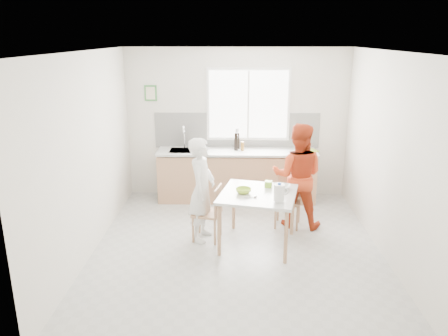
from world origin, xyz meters
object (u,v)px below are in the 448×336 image
(dining_table, at_px, (258,198))
(chair_left, at_px, (211,211))
(person_white, at_px, (202,190))
(wine_bottle_b, at_px, (238,141))
(wine_bottle_a, at_px, (236,142))
(milk_jug, at_px, (279,192))
(person_red, at_px, (297,176))
(bowl_green, at_px, (244,191))
(bowl_white, at_px, (282,187))
(chair_far, at_px, (288,197))

(dining_table, height_order, chair_left, chair_left)
(person_white, height_order, wine_bottle_b, person_white)
(wine_bottle_a, bearing_deg, milk_jug, -75.55)
(person_white, xyz_separation_m, person_red, (1.44, 0.51, 0.06))
(chair_left, xyz_separation_m, bowl_green, (0.47, -0.15, 0.37))
(bowl_green, xyz_separation_m, milk_jug, (0.46, -0.34, 0.10))
(bowl_green, distance_m, bowl_white, 0.58)
(bowl_green, height_order, milk_jug, milk_jug)
(milk_jug, xyz_separation_m, wine_bottle_b, (-0.53, 2.29, 0.15))
(dining_table, distance_m, wine_bottle_b, 2.01)
(milk_jug, bearing_deg, wine_bottle_b, 115.51)
(wine_bottle_b, bearing_deg, person_red, -54.14)
(chair_far, bearing_deg, wine_bottle_b, 135.22)
(person_red, xyz_separation_m, bowl_green, (-0.84, -0.70, 0.00))
(chair_far, height_order, wine_bottle_b, wine_bottle_b)
(chair_left, bearing_deg, person_red, 124.95)
(milk_jug, bearing_deg, bowl_green, 156.37)
(person_red, relative_size, bowl_green, 7.57)
(bowl_white, bearing_deg, milk_jug, -99.91)
(dining_table, relative_size, bowl_white, 5.14)
(person_red, height_order, wine_bottle_b, person_red)
(dining_table, bearing_deg, person_white, 167.53)
(chair_far, distance_m, wine_bottle_b, 1.59)
(chair_far, bearing_deg, milk_jug, -91.38)
(dining_table, distance_m, milk_jug, 0.48)
(dining_table, height_order, chair_far, chair_far)
(person_white, bearing_deg, bowl_white, -77.41)
(chair_left, xyz_separation_m, wine_bottle_b, (0.40, 1.80, 0.62))
(person_white, bearing_deg, dining_table, -90.00)
(person_red, distance_m, bowl_white, 0.59)
(bowl_white, bearing_deg, chair_far, 72.46)
(chair_far, relative_size, bowl_white, 3.56)
(dining_table, distance_m, bowl_green, 0.24)
(person_red, distance_m, bowl_green, 1.09)
(person_red, relative_size, wine_bottle_b, 5.46)
(bowl_white, bearing_deg, person_white, -179.88)
(milk_jug, xyz_separation_m, wine_bottle_a, (-0.56, 2.18, 0.16))
(person_white, xyz_separation_m, bowl_green, (0.59, -0.18, 0.06))
(chair_far, height_order, wine_bottle_a, wine_bottle_a)
(wine_bottle_a, bearing_deg, person_white, -106.47)
(dining_table, distance_m, chair_left, 0.73)
(person_white, relative_size, wine_bottle_a, 4.77)
(bowl_white, height_order, wine_bottle_b, wine_bottle_b)
(person_red, distance_m, wine_bottle_a, 1.51)
(dining_table, bearing_deg, chair_left, 167.53)
(bowl_green, bearing_deg, chair_left, 161.67)
(chair_far, bearing_deg, bowl_green, -122.49)
(person_white, bearing_deg, person_red, -57.88)
(dining_table, distance_m, person_red, 0.95)
(bowl_white, bearing_deg, chair_left, -178.27)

